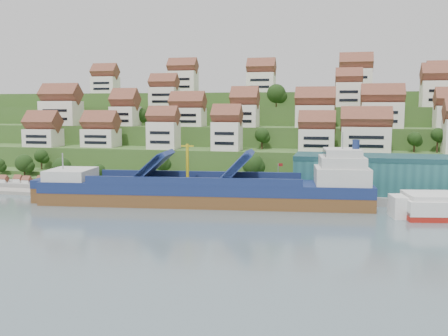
# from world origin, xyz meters

# --- Properties ---
(ground) EXTENTS (300.00, 300.00, 0.00)m
(ground) POSITION_xyz_m (0.00, 0.00, 0.00)
(ground) COLOR slate
(ground) RESTS_ON ground
(quay) EXTENTS (180.00, 14.00, 2.20)m
(quay) POSITION_xyz_m (20.00, 15.00, 1.10)
(quay) COLOR gray
(quay) RESTS_ON ground
(pebble_beach) EXTENTS (45.00, 20.00, 1.00)m
(pebble_beach) POSITION_xyz_m (-58.00, 12.00, 0.50)
(pebble_beach) COLOR gray
(pebble_beach) RESTS_ON ground
(hillside) EXTENTS (260.00, 128.00, 31.00)m
(hillside) POSITION_xyz_m (0.00, 103.55, 10.66)
(hillside) COLOR #2D4C1E
(hillside) RESTS_ON ground
(hillside_village) EXTENTS (155.09, 63.67, 29.30)m
(hillside_village) POSITION_xyz_m (5.25, 59.31, 23.84)
(hillside_village) COLOR white
(hillside_village) RESTS_ON ground
(hillside_trees) EXTENTS (141.89, 62.46, 30.63)m
(hillside_trees) POSITION_xyz_m (-9.40, 45.35, 17.05)
(hillside_trees) COLOR #1D3913
(hillside_trees) RESTS_ON ground
(warehouse) EXTENTS (60.00, 15.00, 10.00)m
(warehouse) POSITION_xyz_m (52.00, 17.00, 7.20)
(warehouse) COLOR #225B5E
(warehouse) RESTS_ON quay
(flagpole) EXTENTS (1.28, 0.16, 8.00)m
(flagpole) POSITION_xyz_m (18.11, 10.00, 6.88)
(flagpole) COLOR gray
(flagpole) RESTS_ON quay
(beach_huts) EXTENTS (14.40, 3.70, 2.20)m
(beach_huts) POSITION_xyz_m (-60.00, 10.75, 2.10)
(beach_huts) COLOR white
(beach_huts) RESTS_ON pebble_beach
(cargo_ship) EXTENTS (85.26, 22.64, 18.78)m
(cargo_ship) POSITION_xyz_m (2.45, 1.03, 3.52)
(cargo_ship) COLOR brown
(cargo_ship) RESTS_ON ground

